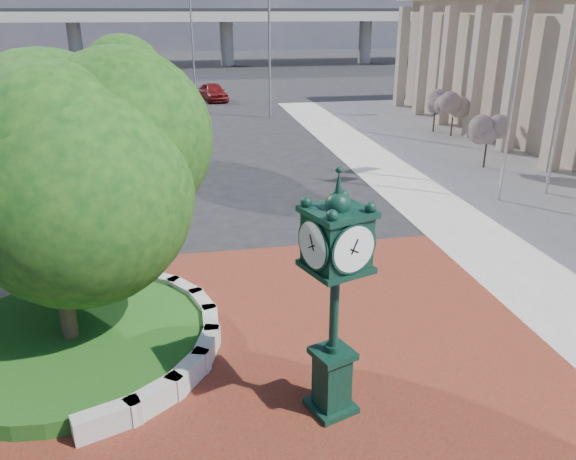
# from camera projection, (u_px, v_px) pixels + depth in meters

# --- Properties ---
(ground) EXTENTS (200.00, 200.00, 0.00)m
(ground) POSITION_uv_depth(u_px,v_px,m) (284.00, 328.00, 13.98)
(ground) COLOR black
(ground) RESTS_ON ground
(plaza) EXTENTS (12.00, 12.00, 0.04)m
(plaza) POSITION_uv_depth(u_px,v_px,m) (292.00, 350.00, 13.06)
(plaza) COLOR maroon
(plaza) RESTS_ON ground
(planter_wall) EXTENTS (2.96, 6.77, 0.54)m
(planter_wall) POSITION_uv_depth(u_px,v_px,m) (173.00, 330.00, 13.40)
(planter_wall) COLOR #9E9B93
(planter_wall) RESTS_ON ground
(grass_bed) EXTENTS (6.10, 6.10, 0.40)m
(grass_bed) POSITION_uv_depth(u_px,v_px,m) (72.00, 342.00, 13.02)
(grass_bed) COLOR #154413
(grass_bed) RESTS_ON ground
(overpass) EXTENTS (90.00, 12.00, 7.50)m
(overpass) POSITION_uv_depth(u_px,v_px,m) (187.00, 16.00, 75.46)
(overpass) COLOR #9E9B93
(overpass) RESTS_ON ground
(tree_planter) EXTENTS (5.20, 5.20, 6.33)m
(tree_planter) POSITION_uv_depth(u_px,v_px,m) (49.00, 198.00, 11.73)
(tree_planter) COLOR #38281C
(tree_planter) RESTS_ON ground
(tree_street) EXTENTS (4.40, 4.40, 5.45)m
(tree_street) POSITION_uv_depth(u_px,v_px,m) (142.00, 97.00, 28.52)
(tree_street) COLOR #38281C
(tree_street) RESTS_ON ground
(post_clock) EXTENTS (1.25, 1.25, 4.90)m
(post_clock) POSITION_uv_depth(u_px,v_px,m) (335.00, 289.00, 10.15)
(post_clock) COLOR black
(post_clock) RESTS_ON ground
(parked_car) EXTENTS (2.61, 4.69, 1.51)m
(parked_car) POSITION_uv_depth(u_px,v_px,m) (213.00, 92.00, 48.34)
(parked_car) COLOR #620E10
(parked_car) RESTS_ON ground
(flagpole_a) EXTENTS (1.37, 0.51, 9.05)m
(flagpole_a) POSITION_uv_depth(u_px,v_px,m) (515.00, 86.00, 21.55)
(flagpole_a) COLOR silver
(flagpole_a) RESTS_ON ground
(flagpole_b) EXTENTS (1.65, 0.63, 10.92)m
(flagpole_b) POSITION_uv_depth(u_px,v_px,m) (569.00, 59.00, 22.05)
(flagpole_b) COLOR silver
(flagpole_b) RESTS_ON ground
(street_lamp_near) EXTENTS (2.14, 0.49, 9.57)m
(street_lamp_near) POSITION_uv_depth(u_px,v_px,m) (273.00, 37.00, 38.81)
(street_lamp_near) COLOR slate
(street_lamp_near) RESTS_ON ground
(street_lamp_far) EXTENTS (2.01, 0.42, 8.97)m
(street_lamp_far) POSITION_uv_depth(u_px,v_px,m) (194.00, 35.00, 49.96)
(street_lamp_far) COLOR slate
(street_lamp_far) RESTS_ON ground
(shrub_near) EXTENTS (1.20, 1.20, 2.20)m
(shrub_near) POSITION_uv_depth(u_px,v_px,m) (487.00, 137.00, 27.46)
(shrub_near) COLOR #38281C
(shrub_near) RESTS_ON ground
(shrub_mid) EXTENTS (1.20, 1.20, 2.20)m
(shrub_mid) POSITION_uv_depth(u_px,v_px,m) (453.00, 111.00, 34.42)
(shrub_mid) COLOR #38281C
(shrub_mid) RESTS_ON ground
(shrub_far) EXTENTS (1.20, 1.20, 2.20)m
(shrub_far) POSITION_uv_depth(u_px,v_px,m) (435.00, 107.00, 35.59)
(shrub_far) COLOR #38281C
(shrub_far) RESTS_ON ground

